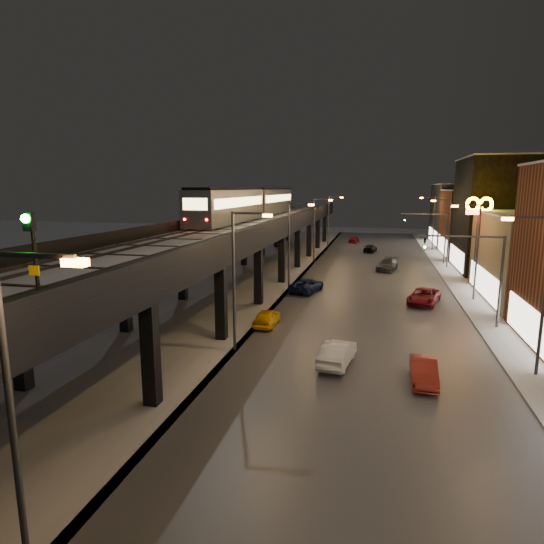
{
  "coord_description": "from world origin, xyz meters",
  "views": [
    {
      "loc": [
        8.1,
        -13.75,
        10.42
      ],
      "look_at": [
        1.38,
        14.72,
        5.0
      ],
      "focal_mm": 30.0,
      "sensor_mm": 36.0,
      "label": 1
    }
  ],
  "objects_px": {
    "car_onc_white": "(387,265)",
    "car_taxi": "(267,318)",
    "car_mid_silver": "(307,286)",
    "subway_train": "(252,202)",
    "rail_signal": "(32,242)",
    "car_onc_silver": "(424,372)",
    "car_onc_dark": "(424,297)",
    "car_far_white": "(354,240)",
    "car_near_white": "(337,354)",
    "car_mid_dark": "(370,249)"
  },
  "relations": [
    {
      "from": "car_onc_white",
      "to": "car_taxi",
      "type": "bearing_deg",
      "value": -96.28
    },
    {
      "from": "car_mid_silver",
      "to": "subway_train",
      "type": "bearing_deg",
      "value": -42.75
    },
    {
      "from": "rail_signal",
      "to": "car_taxi",
      "type": "height_order",
      "value": "rail_signal"
    },
    {
      "from": "rail_signal",
      "to": "car_onc_silver",
      "type": "distance_m",
      "value": 19.88
    },
    {
      "from": "car_taxi",
      "to": "car_onc_dark",
      "type": "xyz_separation_m",
      "value": [
        12.26,
        9.72,
        0.05
      ]
    },
    {
      "from": "car_mid_silver",
      "to": "car_onc_white",
      "type": "distance_m",
      "value": 16.55
    },
    {
      "from": "car_far_white",
      "to": "car_taxi",
      "type": "bearing_deg",
      "value": 95.61
    },
    {
      "from": "car_onc_white",
      "to": "rail_signal",
      "type": "bearing_deg",
      "value": -90.59
    },
    {
      "from": "car_near_white",
      "to": "car_onc_silver",
      "type": "height_order",
      "value": "car_near_white"
    },
    {
      "from": "rail_signal",
      "to": "car_onc_white",
      "type": "height_order",
      "value": "rail_signal"
    },
    {
      "from": "car_mid_silver",
      "to": "car_far_white",
      "type": "relative_size",
      "value": 1.34
    },
    {
      "from": "car_onc_silver",
      "to": "subway_train",
      "type": "bearing_deg",
      "value": 120.25
    },
    {
      "from": "car_far_white",
      "to": "car_mid_dark",
      "type": "bearing_deg",
      "value": 114.04
    },
    {
      "from": "car_taxi",
      "to": "car_near_white",
      "type": "relative_size",
      "value": 0.88
    },
    {
      "from": "car_onc_white",
      "to": "car_mid_dark",
      "type": "bearing_deg",
      "value": 111.4
    },
    {
      "from": "car_onc_white",
      "to": "car_onc_dark",
      "type": "bearing_deg",
      "value": -66.95
    },
    {
      "from": "car_mid_dark",
      "to": "car_far_white",
      "type": "height_order",
      "value": "car_far_white"
    },
    {
      "from": "car_taxi",
      "to": "subway_train",
      "type": "bearing_deg",
      "value": -71.89
    },
    {
      "from": "car_taxi",
      "to": "car_mid_silver",
      "type": "xyz_separation_m",
      "value": [
        1.15,
        12.15,
        0.03
      ]
    },
    {
      "from": "car_mid_silver",
      "to": "car_far_white",
      "type": "xyz_separation_m",
      "value": [
        2.32,
        43.6,
        -0.06
      ]
    },
    {
      "from": "car_onc_silver",
      "to": "car_onc_dark",
      "type": "distance_m",
      "value": 17.86
    },
    {
      "from": "subway_train",
      "to": "car_taxi",
      "type": "relative_size",
      "value": 10.21
    },
    {
      "from": "car_taxi",
      "to": "car_far_white",
      "type": "distance_m",
      "value": 55.86
    },
    {
      "from": "car_taxi",
      "to": "car_onc_dark",
      "type": "distance_m",
      "value": 15.65
    },
    {
      "from": "car_onc_white",
      "to": "car_mid_silver",
      "type": "bearing_deg",
      "value": -106.42
    },
    {
      "from": "car_onc_dark",
      "to": "car_onc_silver",
      "type": "bearing_deg",
      "value": -79.15
    },
    {
      "from": "car_far_white",
      "to": "subway_train",
      "type": "bearing_deg",
      "value": 76.89
    },
    {
      "from": "car_near_white",
      "to": "car_taxi",
      "type": "bearing_deg",
      "value": -39.81
    },
    {
      "from": "car_near_white",
      "to": "subway_train",
      "type": "bearing_deg",
      "value": -58.26
    },
    {
      "from": "car_mid_dark",
      "to": "car_mid_silver",
      "type": "bearing_deg",
      "value": 88.75
    },
    {
      "from": "car_mid_dark",
      "to": "car_far_white",
      "type": "relative_size",
      "value": 1.14
    },
    {
      "from": "car_near_white",
      "to": "car_onc_white",
      "type": "xyz_separation_m",
      "value": [
        3.31,
        33.13,
        0.02
      ]
    },
    {
      "from": "car_near_white",
      "to": "car_mid_silver",
      "type": "bearing_deg",
      "value": -67.59
    },
    {
      "from": "car_near_white",
      "to": "car_far_white",
      "type": "bearing_deg",
      "value": -79.7
    },
    {
      "from": "rail_signal",
      "to": "car_onc_dark",
      "type": "relative_size",
      "value": 0.62
    },
    {
      "from": "subway_train",
      "to": "car_onc_dark",
      "type": "relative_size",
      "value": 7.79
    },
    {
      "from": "subway_train",
      "to": "car_mid_dark",
      "type": "bearing_deg",
      "value": 47.91
    },
    {
      "from": "car_taxi",
      "to": "car_onc_silver",
      "type": "height_order",
      "value": "car_taxi"
    },
    {
      "from": "subway_train",
      "to": "car_far_white",
      "type": "xyz_separation_m",
      "value": [
        12.01,
        29.32,
        -7.91
      ]
    },
    {
      "from": "rail_signal",
      "to": "car_near_white",
      "type": "bearing_deg",
      "value": 60.44
    },
    {
      "from": "car_onc_silver",
      "to": "car_onc_dark",
      "type": "xyz_separation_m",
      "value": [
        1.54,
        17.79,
        0.06
      ]
    },
    {
      "from": "car_mid_silver",
      "to": "car_taxi",
      "type": "bearing_deg",
      "value": 97.68
    },
    {
      "from": "car_onc_dark",
      "to": "car_onc_white",
      "type": "distance_m",
      "value": 17.11
    },
    {
      "from": "subway_train",
      "to": "car_mid_silver",
      "type": "distance_m",
      "value": 18.96
    },
    {
      "from": "car_taxi",
      "to": "car_mid_silver",
      "type": "distance_m",
      "value": 12.2
    },
    {
      "from": "subway_train",
      "to": "car_far_white",
      "type": "height_order",
      "value": "subway_train"
    },
    {
      "from": "car_taxi",
      "to": "car_near_white",
      "type": "height_order",
      "value": "car_near_white"
    },
    {
      "from": "car_onc_silver",
      "to": "car_onc_dark",
      "type": "relative_size",
      "value": 0.77
    },
    {
      "from": "car_onc_silver",
      "to": "car_onc_white",
      "type": "height_order",
      "value": "car_onc_white"
    },
    {
      "from": "car_onc_silver",
      "to": "car_near_white",
      "type": "bearing_deg",
      "value": 163.6
    }
  ]
}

